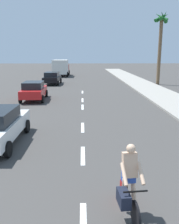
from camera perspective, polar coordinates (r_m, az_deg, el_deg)
name	(u,v)px	position (r m, az deg, el deg)	size (l,w,h in m)	color
ground_plane	(82,102)	(20.36, -1.63, 2.44)	(160.00, 160.00, 0.00)	#423F3D
sidewalk_strip	(164,96)	(23.52, 16.80, 3.52)	(3.60, 80.00, 0.14)	#9E998E
lane_stripe_2	(83,155)	(9.75, -1.55, -9.95)	(0.16, 1.80, 0.01)	white
lane_stripe_3	(83,127)	(13.25, -1.59, -3.57)	(0.16, 1.80, 0.01)	white
lane_stripe_4	(83,107)	(18.25, -1.62, 1.17)	(0.16, 1.80, 0.01)	white
lane_stripe_5	(82,100)	(21.00, -1.63, 2.78)	(0.16, 1.80, 0.01)	white
lane_stripe_6	(82,92)	(25.37, -1.65, 4.62)	(0.16, 1.80, 0.01)	white
cyclist	(128,184)	(6.19, 8.94, -16.15)	(0.66, 1.71, 1.82)	black
parked_car_red	(34,90)	(21.40, -12.75, 4.92)	(2.02, 4.21, 1.57)	red
parked_car_black	(52,78)	(32.16, -8.64, 7.84)	(2.13, 4.47, 1.57)	black
delivery_truck	(61,67)	(43.65, -6.62, 10.20)	(2.77, 6.28, 2.80)	maroon
palm_tree_distant	(161,32)	(32.71, 16.19, 17.35)	(1.88, 1.82, 8.86)	brown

